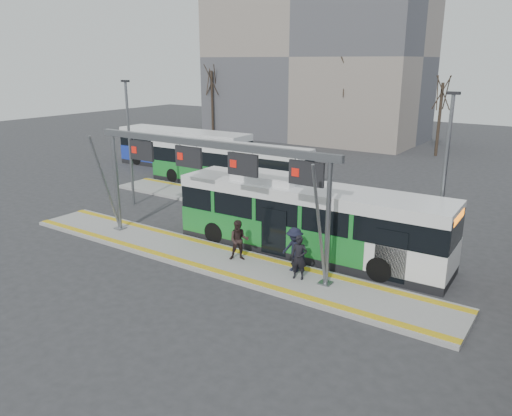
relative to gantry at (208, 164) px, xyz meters
The scene contains 18 objects.
ground 4.32m from the gantry, 36.20° to the right, with size 120.00×120.00×0.00m, color #2D2D30.
platform_main 4.25m from the gantry, 36.20° to the right, with size 22.00×3.00×0.15m, color gray.
platform_second 9.55m from the gantry, 115.25° to the left, with size 20.00×3.00×0.15m, color gray.
tactile_main 4.16m from the gantry, 36.20° to the right, with size 22.00×2.65×0.02m.
tactile_second 10.47m from the gantry, 112.32° to the left, with size 20.00×0.35×0.02m.
gantry is the anchor object (origin of this frame).
apartment_block 38.58m from the gantry, 110.90° to the left, with size 24.50×12.50×18.40m.
hero_bus 5.25m from the gantry, 39.88° to the left, with size 12.93×3.16×3.53m.
bg_bus_green 13.71m from the gantry, 123.56° to the left, with size 12.27×3.20×3.04m.
bg_bus_blue 20.30m from the gantry, 135.59° to the left, with size 12.13×3.03×3.15m.
passenger_a 5.72m from the gantry, ahead, with size 0.66×0.44×1.82m, color black.
passenger_b 3.59m from the gantry, ahead, with size 0.88×0.69×1.82m, color #2C1F1D.
passenger_c 5.28m from the gantry, ahead, with size 1.24×0.71×1.91m, color black.
tree_left 31.39m from the gantry, 103.31° to the left, with size 1.40×1.40×9.34m.
tree_mid 31.62m from the gantry, 87.19° to the left, with size 1.40×1.40×7.62m.
tree_far 37.81m from the gantry, 128.87° to the left, with size 1.40×1.40×8.54m.
lamp_west 10.25m from the gantry, 157.08° to the left, with size 0.50×0.25×7.56m.
lamp_east 10.10m from the gantry, 29.50° to the left, with size 0.50×0.25×7.45m.
Camera 1 is at (13.43, -16.20, 8.66)m, focal length 35.00 mm.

